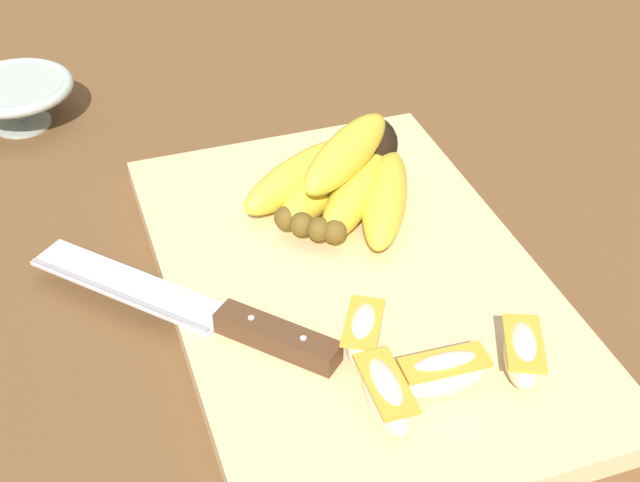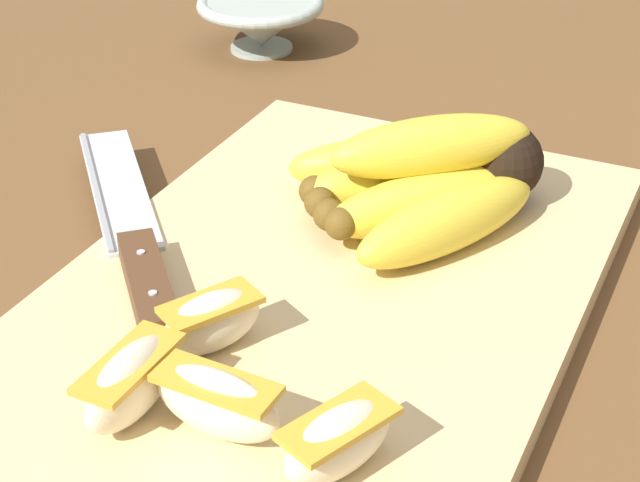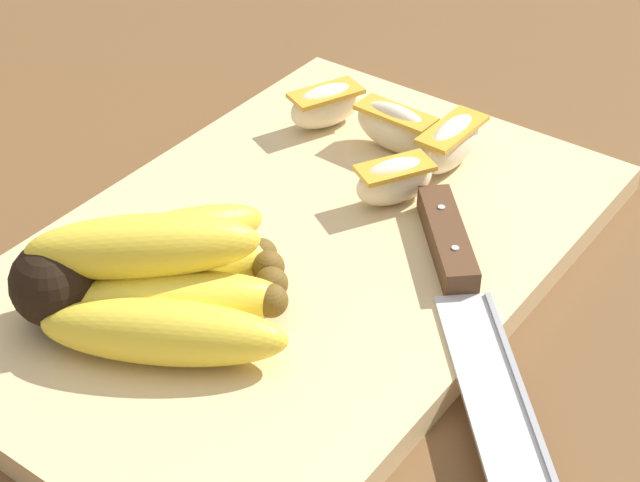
{
  "view_description": "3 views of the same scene",
  "coord_description": "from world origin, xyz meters",
  "px_view_note": "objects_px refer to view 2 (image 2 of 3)",
  "views": [
    {
      "loc": [
        -0.52,
        0.22,
        0.5
      ],
      "look_at": [
        0.03,
        0.03,
        0.04
      ],
      "focal_mm": 50.7,
      "sensor_mm": 36.0,
      "label": 1
    },
    {
      "loc": [
        -0.46,
        -0.21,
        0.36
      ],
      "look_at": [
        0.0,
        0.01,
        0.05
      ],
      "focal_mm": 57.64,
      "sensor_mm": 36.0,
      "label": 2
    },
    {
      "loc": [
        0.43,
        0.35,
        0.44
      ],
      "look_at": [
        0.02,
        0.04,
        0.04
      ],
      "focal_mm": 57.61,
      "sensor_mm": 36.0,
      "label": 3
    }
  ],
  "objects_px": {
    "banana_bunch": "(429,181)",
    "apple_wedge_near": "(339,441)",
    "apple_wedge_extra": "(131,382)",
    "ceramic_bowl": "(261,20)",
    "chefs_knife": "(136,248)",
    "apple_wedge_middle": "(220,403)",
    "apple_wedge_far": "(212,320)"
  },
  "relations": [
    {
      "from": "banana_bunch",
      "to": "ceramic_bowl",
      "type": "distance_m",
      "value": 0.38
    },
    {
      "from": "apple_wedge_far",
      "to": "apple_wedge_extra",
      "type": "bearing_deg",
      "value": 172.54
    },
    {
      "from": "apple_wedge_far",
      "to": "ceramic_bowl",
      "type": "bearing_deg",
      "value": 25.16
    },
    {
      "from": "chefs_knife",
      "to": "apple_wedge_middle",
      "type": "bearing_deg",
      "value": -132.63
    },
    {
      "from": "banana_bunch",
      "to": "apple_wedge_near",
      "type": "distance_m",
      "value": 0.25
    },
    {
      "from": "apple_wedge_extra",
      "to": "ceramic_bowl",
      "type": "height_order",
      "value": "apple_wedge_extra"
    },
    {
      "from": "apple_wedge_near",
      "to": "apple_wedge_far",
      "type": "distance_m",
      "value": 0.11
    },
    {
      "from": "chefs_knife",
      "to": "ceramic_bowl",
      "type": "xyz_separation_m",
      "value": [
        0.4,
        0.12,
        0.0
      ]
    },
    {
      "from": "banana_bunch",
      "to": "apple_wedge_far",
      "type": "height_order",
      "value": "banana_bunch"
    },
    {
      "from": "banana_bunch",
      "to": "ceramic_bowl",
      "type": "relative_size",
      "value": 1.51
    },
    {
      "from": "banana_bunch",
      "to": "apple_wedge_far",
      "type": "xyz_separation_m",
      "value": [
        -0.19,
        0.05,
        -0.01
      ]
    },
    {
      "from": "apple_wedge_near",
      "to": "apple_wedge_middle",
      "type": "height_order",
      "value": "apple_wedge_middle"
    },
    {
      "from": "chefs_knife",
      "to": "apple_wedge_near",
      "type": "height_order",
      "value": "apple_wedge_near"
    },
    {
      "from": "banana_bunch",
      "to": "ceramic_bowl",
      "type": "height_order",
      "value": "banana_bunch"
    },
    {
      "from": "banana_bunch",
      "to": "apple_wedge_middle",
      "type": "bearing_deg",
      "value": 176.26
    },
    {
      "from": "apple_wedge_far",
      "to": "apple_wedge_extra",
      "type": "distance_m",
      "value": 0.06
    },
    {
      "from": "chefs_knife",
      "to": "apple_wedge_extra",
      "type": "height_order",
      "value": "apple_wedge_extra"
    },
    {
      "from": "apple_wedge_middle",
      "to": "apple_wedge_extra",
      "type": "bearing_deg",
      "value": 96.08
    },
    {
      "from": "chefs_knife",
      "to": "apple_wedge_near",
      "type": "bearing_deg",
      "value": -121.62
    },
    {
      "from": "banana_bunch",
      "to": "apple_wedge_extra",
      "type": "xyz_separation_m",
      "value": [
        -0.25,
        0.06,
        -0.01
      ]
    },
    {
      "from": "banana_bunch",
      "to": "chefs_knife",
      "type": "height_order",
      "value": "banana_bunch"
    },
    {
      "from": "apple_wedge_extra",
      "to": "apple_wedge_middle",
      "type": "bearing_deg",
      "value": -83.92
    },
    {
      "from": "ceramic_bowl",
      "to": "banana_bunch",
      "type": "bearing_deg",
      "value": -135.22
    },
    {
      "from": "apple_wedge_far",
      "to": "apple_wedge_extra",
      "type": "xyz_separation_m",
      "value": [
        -0.06,
        0.01,
        0.0
      ]
    },
    {
      "from": "chefs_knife",
      "to": "apple_wedge_middle",
      "type": "xyz_separation_m",
      "value": [
        -0.12,
        -0.13,
        0.01
      ]
    },
    {
      "from": "ceramic_bowl",
      "to": "apple_wedge_far",
      "type": "bearing_deg",
      "value": -154.84
    },
    {
      "from": "chefs_knife",
      "to": "apple_wedge_middle",
      "type": "distance_m",
      "value": 0.18
    },
    {
      "from": "ceramic_bowl",
      "to": "apple_wedge_extra",
      "type": "bearing_deg",
      "value": -158.36
    },
    {
      "from": "banana_bunch",
      "to": "apple_wedge_near",
      "type": "height_order",
      "value": "banana_bunch"
    },
    {
      "from": "chefs_knife",
      "to": "apple_wedge_far",
      "type": "xyz_separation_m",
      "value": [
        -0.06,
        -0.09,
        0.01
      ]
    },
    {
      "from": "apple_wedge_near",
      "to": "apple_wedge_extra",
      "type": "bearing_deg",
      "value": 93.57
    },
    {
      "from": "chefs_knife",
      "to": "apple_wedge_far",
      "type": "bearing_deg",
      "value": -123.84
    }
  ]
}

